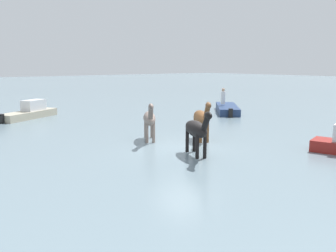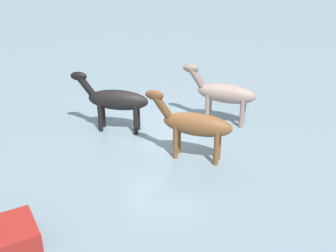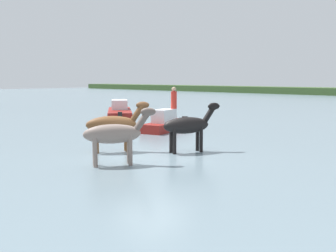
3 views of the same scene
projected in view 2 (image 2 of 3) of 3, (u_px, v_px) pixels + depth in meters
ground_plane at (163, 134)px, 14.09m from camera, size 184.92×184.92×0.00m
horse_rear_stallion at (224, 93)px, 14.30m from camera, size 1.59×2.24×1.87m
horse_lead at (194, 124)px, 12.34m from camera, size 1.57×2.34×1.93m
horse_dark_mare at (115, 100)px, 13.83m from camera, size 1.26×2.38×1.88m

